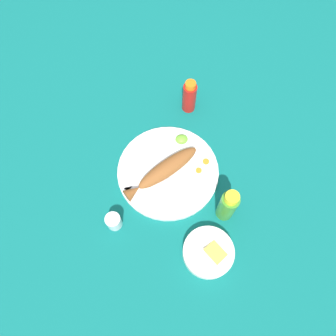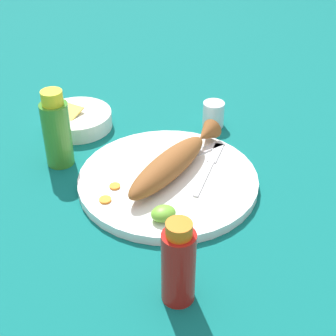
{
  "view_description": "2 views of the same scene",
  "coord_description": "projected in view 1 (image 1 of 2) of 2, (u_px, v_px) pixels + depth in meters",
  "views": [
    {
      "loc": [
        -0.05,
        -0.44,
        1.03
      ],
      "look_at": [
        0.0,
        0.0,
        0.04
      ],
      "focal_mm": 35.0,
      "sensor_mm": 36.0,
      "label": 1
    },
    {
      "loc": [
        0.35,
        0.71,
        0.59
      ],
      "look_at": [
        0.0,
        0.0,
        0.04
      ],
      "focal_mm": 55.0,
      "sensor_mm": 36.0,
      "label": 2
    }
  ],
  "objects": [
    {
      "name": "salt_cup",
      "position": [
        114.0,
        222.0,
        1.03
      ],
      "size": [
        0.05,
        0.05,
        0.06
      ],
      "color": "silver",
      "rests_on": "ground_plane"
    },
    {
      "name": "hot_sauce_bottle_green",
      "position": [
        228.0,
        206.0,
        1.0
      ],
      "size": [
        0.06,
        0.06,
        0.16
      ],
      "color": "#3D8428",
      "rests_on": "ground_plane"
    },
    {
      "name": "fork_far",
      "position": [
        141.0,
        172.0,
        1.1
      ],
      "size": [
        0.14,
        0.14,
        0.0
      ],
      "rotation": [
        0.0,
        0.0,
        10.22
      ],
      "color": "silver",
      "rests_on": "main_plate"
    },
    {
      "name": "ground_plane",
      "position": [
        168.0,
        173.0,
        1.12
      ],
      "size": [
        4.0,
        4.0,
        0.0
      ],
      "primitive_type": "plane",
      "color": "#0C605B"
    },
    {
      "name": "lime_wedge_main",
      "position": [
        182.0,
        139.0,
        1.14
      ],
      "size": [
        0.04,
        0.04,
        0.02
      ],
      "primitive_type": "ellipsoid",
      "color": "#6BB233",
      "rests_on": "main_plate"
    },
    {
      "name": "carrot_slice_near",
      "position": [
        206.0,
        161.0,
        1.12
      ],
      "size": [
        0.02,
        0.02,
        0.0
      ],
      "primitive_type": "cylinder",
      "color": "orange",
      "rests_on": "main_plate"
    },
    {
      "name": "main_plate",
      "position": [
        168.0,
        171.0,
        1.11
      ],
      "size": [
        0.34,
        0.34,
        0.02
      ],
      "primitive_type": "cylinder",
      "color": "white",
      "rests_on": "ground_plane"
    },
    {
      "name": "hot_sauce_bottle_red",
      "position": [
        189.0,
        97.0,
        1.17
      ],
      "size": [
        0.05,
        0.05,
        0.14
      ],
      "color": "#B21914",
      "rests_on": "ground_plane"
    },
    {
      "name": "carrot_slice_mid",
      "position": [
        199.0,
        170.0,
        1.1
      ],
      "size": [
        0.02,
        0.02,
        0.0
      ],
      "primitive_type": "cylinder",
      "color": "orange",
      "rests_on": "main_plate"
    },
    {
      "name": "guacamole_bowl",
      "position": [
        208.0,
        252.0,
        0.99
      ],
      "size": [
        0.16,
        0.16,
        0.05
      ],
      "color": "white",
      "rests_on": "ground_plane"
    },
    {
      "name": "fork_near",
      "position": [
        147.0,
        185.0,
        1.08
      ],
      "size": [
        0.19,
        0.04,
        0.0
      ],
      "rotation": [
        0.0,
        0.0,
        9.57
      ],
      "color": "silver",
      "rests_on": "main_plate"
    },
    {
      "name": "fried_fish",
      "position": [
        164.0,
        171.0,
        1.08
      ],
      "size": [
        0.27,
        0.19,
        0.05
      ],
      "rotation": [
        0.0,
        0.0,
        0.53
      ],
      "color": "brown",
      "rests_on": "main_plate"
    }
  ]
}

